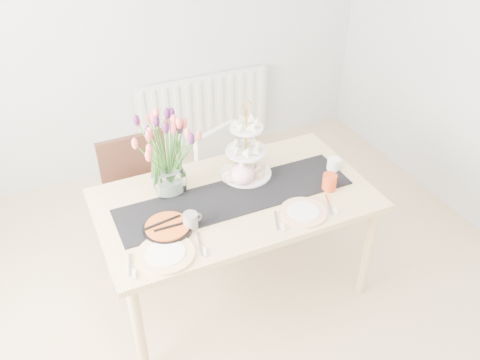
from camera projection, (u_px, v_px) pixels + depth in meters
name	position (u px, v px, depth m)	size (l,w,h in m)	color
room_shell	(270.00, 171.00, 2.22)	(4.50, 4.50, 4.50)	tan
radiator	(204.00, 109.00, 4.50)	(1.20, 0.08, 0.60)	white
dining_table	(236.00, 207.00, 3.01)	(1.60, 0.90, 0.75)	tan
chair_brown	(141.00, 194.00, 3.37)	(0.45, 0.45, 0.90)	#321912
chair_white	(226.00, 174.00, 3.69)	(0.51, 0.51, 0.78)	silver
table_runner	(235.00, 196.00, 2.97)	(1.40, 0.35, 0.01)	black
tulip_vase	(166.00, 144.00, 2.83)	(0.59, 0.59, 0.50)	silver
cake_stand	(246.00, 157.00, 3.07)	(0.31, 0.31, 0.46)	gold
teapot	(242.00, 174.00, 3.03)	(0.23, 0.19, 0.15)	white
cream_jug	(333.00, 164.00, 3.17)	(0.08, 0.08, 0.08)	white
tart_tin	(168.00, 228.00, 2.72)	(0.27, 0.27, 0.03)	black
mug_grey	(191.00, 221.00, 2.72)	(0.08, 0.08, 0.10)	gray
mug_orange	(329.00, 182.00, 3.00)	(0.09, 0.09, 0.10)	#CD4316
plate_left	(166.00, 254.00, 2.57)	(0.30, 0.30, 0.02)	silver
plate_right	(303.00, 212.00, 2.84)	(0.27, 0.27, 0.01)	white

